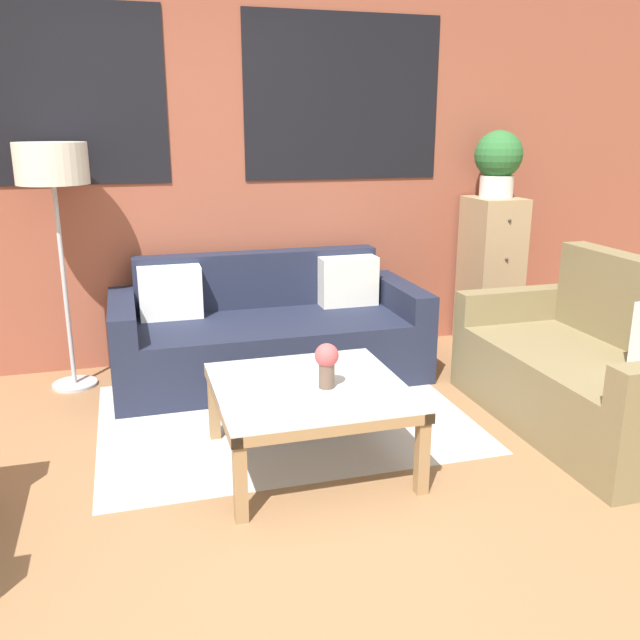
# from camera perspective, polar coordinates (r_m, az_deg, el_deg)

# --- Properties ---
(ground_plane) EXTENTS (16.00, 16.00, 0.00)m
(ground_plane) POSITION_cam_1_polar(r_m,az_deg,el_deg) (2.85, -1.79, -18.51)
(ground_plane) COLOR #8E6642
(wall_back_brick) EXTENTS (8.40, 0.09, 2.80)m
(wall_back_brick) POSITION_cam_1_polar(r_m,az_deg,el_deg) (4.75, -9.49, 13.35)
(wall_back_brick) COLOR brown
(wall_back_brick) RESTS_ON ground_plane
(rug) EXTENTS (2.05, 1.54, 0.00)m
(rug) POSITION_cam_1_polar(r_m,az_deg,el_deg) (3.94, -3.09, -8.14)
(rug) COLOR #BCB7B2
(rug) RESTS_ON ground_plane
(couch_dark) EXTENTS (2.00, 0.88, 0.78)m
(couch_dark) POSITION_cam_1_polar(r_m,az_deg,el_deg) (4.51, -4.40, -1.21)
(couch_dark) COLOR #1E2338
(couch_dark) RESTS_ON ground_plane
(settee_vintage) EXTENTS (0.80, 1.55, 0.92)m
(settee_vintage) POSITION_cam_1_polar(r_m,az_deg,el_deg) (4.01, 22.05, -4.15)
(settee_vintage) COLOR olive
(settee_vintage) RESTS_ON ground_plane
(coffee_table) EXTENTS (0.90, 0.90, 0.41)m
(coffee_table) POSITION_cam_1_polar(r_m,az_deg,el_deg) (3.29, -0.90, -6.47)
(coffee_table) COLOR silver
(coffee_table) RESTS_ON ground_plane
(floor_lamp) EXTENTS (0.42, 0.42, 1.52)m
(floor_lamp) POSITION_cam_1_polar(r_m,az_deg,el_deg) (4.39, -21.60, 11.33)
(floor_lamp) COLOR #B2B2B7
(floor_lamp) RESTS_ON ground_plane
(drawer_cabinet) EXTENTS (0.35, 0.43, 1.11)m
(drawer_cabinet) POSITION_cam_1_polar(r_m,az_deg,el_deg) (5.25, 14.15, 3.92)
(drawer_cabinet) COLOR tan
(drawer_cabinet) RESTS_ON ground_plane
(potted_plant) EXTENTS (0.34, 0.34, 0.47)m
(potted_plant) POSITION_cam_1_polar(r_m,az_deg,el_deg) (5.15, 14.78, 12.84)
(potted_plant) COLOR silver
(potted_plant) RESTS_ON drawer_cabinet
(flower_vase) EXTENTS (0.11, 0.11, 0.22)m
(flower_vase) POSITION_cam_1_polar(r_m,az_deg,el_deg) (3.20, 0.56, -3.54)
(flower_vase) COLOR brown
(flower_vase) RESTS_ON coffee_table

